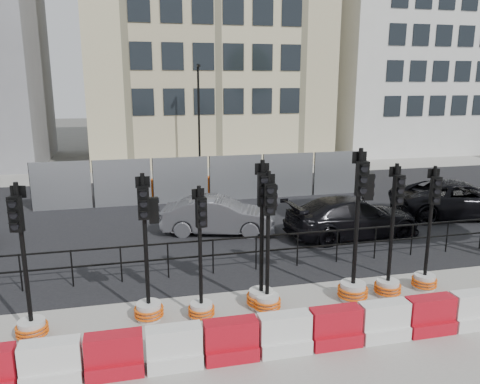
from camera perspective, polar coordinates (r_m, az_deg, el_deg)
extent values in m
plane|color=#51514C|center=(12.08, 3.48, -11.66)|extent=(120.00, 120.00, 0.00)
cube|color=gray|center=(9.59, 8.91, -18.89)|extent=(40.00, 6.00, 0.02)
cube|color=black|center=(18.47, -2.76, -2.66)|extent=(40.00, 14.00, 0.03)
cube|color=gray|center=(27.14, -6.25, 2.45)|extent=(40.00, 4.00, 0.02)
cube|color=beige|center=(33.11, -4.39, 20.06)|extent=(15.00, 10.00, 18.00)
cube|color=silver|center=(38.35, 19.45, 16.94)|extent=(12.00, 9.00, 16.00)
cylinder|color=black|center=(12.85, -25.17, -8.96)|extent=(0.04, 0.04, 1.00)
cylinder|color=black|center=(12.64, -19.79, -8.82)|extent=(0.04, 0.04, 1.00)
cylinder|color=black|center=(12.55, -14.29, -8.60)|extent=(0.04, 0.04, 1.00)
cylinder|color=black|center=(12.57, -8.76, -8.29)|extent=(0.04, 0.04, 1.00)
cylinder|color=black|center=(12.70, -3.31, -7.91)|extent=(0.04, 0.04, 1.00)
cylinder|color=black|center=(12.94, 1.98, -7.48)|extent=(0.04, 0.04, 1.00)
cylinder|color=black|center=(13.29, 7.01, -7.01)|extent=(0.04, 0.04, 1.00)
cylinder|color=black|center=(13.74, 11.75, -6.51)|extent=(0.04, 0.04, 1.00)
cylinder|color=black|center=(14.27, 16.15, -6.01)|extent=(0.04, 0.04, 1.00)
cylinder|color=black|center=(14.88, 20.20, -5.52)|extent=(0.04, 0.04, 1.00)
cylinder|color=black|center=(15.56, 23.92, -5.04)|extent=(0.04, 0.04, 1.00)
cube|color=black|center=(12.78, 1.99, -5.47)|extent=(18.00, 0.04, 0.04)
cube|color=black|center=(12.93, 1.98, -7.27)|extent=(18.00, 0.04, 0.04)
cube|color=#95989D|center=(20.09, -20.96, 0.67)|extent=(2.30, 0.05, 2.00)
cylinder|color=black|center=(20.28, -24.17, 0.49)|extent=(0.05, 0.05, 2.00)
cube|color=#95989D|center=(19.90, -14.11, 1.04)|extent=(2.30, 0.05, 2.00)
cylinder|color=black|center=(19.96, -17.41, 0.86)|extent=(0.05, 0.05, 2.00)
cube|color=#95989D|center=(20.00, -7.23, 1.40)|extent=(2.30, 0.05, 2.00)
cylinder|color=black|center=(19.91, -10.52, 1.23)|extent=(0.05, 0.05, 2.00)
cube|color=#95989D|center=(20.38, -0.50, 1.73)|extent=(2.30, 0.05, 2.00)
cylinder|color=black|center=(20.16, -3.69, 1.57)|extent=(0.05, 0.05, 2.00)
cube|color=#95989D|center=(21.03, 5.89, 2.02)|extent=(2.30, 0.05, 2.00)
cylinder|color=black|center=(20.68, 2.88, 1.89)|extent=(0.05, 0.05, 2.00)
cube|color=#95989D|center=(21.92, 11.84, 2.27)|extent=(2.30, 0.05, 2.00)
cylinder|color=black|center=(21.46, 9.05, 2.16)|extent=(0.05, 0.05, 2.00)
cube|color=red|center=(21.50, -15.05, 0.25)|extent=(1.00, 0.40, 0.80)
cube|color=red|center=(21.52, -9.73, 0.53)|extent=(1.00, 0.40, 0.80)
cube|color=red|center=(21.73, -4.46, 0.80)|extent=(1.00, 0.40, 0.80)
cube|color=red|center=(22.11, 0.66, 1.06)|extent=(1.00, 0.40, 0.80)
cube|color=red|center=(22.66, 5.58, 1.30)|extent=(1.00, 0.40, 0.80)
cylinder|color=black|center=(25.82, -5.02, 8.62)|extent=(0.12, 0.12, 6.00)
cube|color=black|center=(25.50, -5.08, 15.08)|extent=(0.12, 0.50, 0.12)
cube|color=white|center=(9.25, -21.88, -20.06)|extent=(1.00, 0.50, 0.30)
cube|color=white|center=(9.04, -22.11, -17.92)|extent=(1.00, 0.35, 0.50)
cube|color=red|center=(9.14, -14.96, -19.95)|extent=(1.00, 0.50, 0.30)
cube|color=red|center=(8.93, -15.12, -17.79)|extent=(1.00, 0.35, 0.50)
cube|color=white|center=(9.14, -7.97, -19.56)|extent=(1.00, 0.50, 0.30)
cube|color=white|center=(8.93, -8.06, -17.41)|extent=(1.00, 0.35, 0.50)
cube|color=red|center=(9.27, -1.13, -18.92)|extent=(1.00, 0.50, 0.30)
cube|color=red|center=(9.06, -1.14, -16.78)|extent=(1.00, 0.35, 0.50)
cube|color=white|center=(9.51, 5.39, -18.07)|extent=(1.00, 0.50, 0.30)
cube|color=white|center=(9.31, 5.44, -15.97)|extent=(1.00, 0.35, 0.50)
cube|color=red|center=(9.86, 11.45, -17.08)|extent=(1.00, 0.50, 0.30)
cube|color=red|center=(9.66, 11.56, -15.03)|extent=(1.00, 0.35, 0.50)
cube|color=white|center=(10.30, 16.99, -16.00)|extent=(1.00, 0.50, 0.30)
cube|color=white|center=(10.12, 17.14, -14.02)|extent=(1.00, 0.35, 0.50)
cube|color=red|center=(10.83, 21.97, -14.90)|extent=(1.00, 0.50, 0.30)
cube|color=red|center=(10.65, 22.16, -12.99)|extent=(1.00, 0.35, 0.50)
cube|color=white|center=(11.43, 26.42, -13.81)|extent=(1.00, 0.50, 0.30)
cube|color=white|center=(11.26, 26.63, -11.99)|extent=(1.00, 0.35, 0.50)
cylinder|color=silver|center=(10.74, -24.01, -15.04)|extent=(0.53, 0.53, 0.39)
torus|color=#E0530C|center=(10.78, -23.97, -15.42)|extent=(0.64, 0.64, 0.05)
torus|color=#E0530C|center=(10.74, -24.01, -15.04)|extent=(0.64, 0.64, 0.05)
torus|color=#E0530C|center=(10.71, -24.05, -14.67)|extent=(0.64, 0.64, 0.05)
cylinder|color=black|center=(10.12, -24.86, -7.11)|extent=(0.09, 0.09, 2.96)
cube|color=black|center=(9.77, -25.67, -2.45)|extent=(0.26, 0.20, 0.69)
cylinder|color=black|center=(9.76, -25.75, -3.80)|extent=(0.16, 0.09, 0.15)
cylinder|color=black|center=(9.70, -25.88, -2.57)|extent=(0.16, 0.09, 0.15)
cylinder|color=black|center=(9.65, -26.01, -1.33)|extent=(0.16, 0.09, 0.15)
cube|color=black|center=(9.83, -25.43, 0.04)|extent=(0.29, 0.11, 0.24)
cylinder|color=silver|center=(10.74, -11.04, -14.08)|extent=(0.54, 0.54, 0.40)
torus|color=#E0530C|center=(10.77, -11.02, -14.45)|extent=(0.65, 0.65, 0.05)
torus|color=#E0530C|center=(10.74, -11.04, -14.08)|extent=(0.65, 0.65, 0.05)
torus|color=#E0530C|center=(10.70, -11.06, -13.70)|extent=(0.65, 0.65, 0.05)
cylinder|color=black|center=(10.11, -11.44, -6.05)|extent=(0.09, 0.09, 2.98)
cube|color=black|center=(9.74, -11.68, -1.31)|extent=(0.24, 0.15, 0.70)
cylinder|color=black|center=(9.72, -11.62, -2.67)|extent=(0.15, 0.05, 0.15)
cylinder|color=black|center=(9.66, -11.68, -1.42)|extent=(0.15, 0.05, 0.15)
cylinder|color=black|center=(9.61, -11.74, -0.16)|extent=(0.15, 0.05, 0.15)
cube|color=black|center=(9.82, -11.79, 1.19)|extent=(0.30, 0.04, 0.24)
cube|color=black|center=(9.91, -10.48, -2.20)|extent=(0.20, 0.14, 0.55)
cylinder|color=silver|center=(10.66, -4.73, -14.19)|extent=(0.49, 0.49, 0.36)
torus|color=#E0530C|center=(10.69, -4.72, -14.53)|extent=(0.59, 0.59, 0.05)
torus|color=#E0530C|center=(10.66, -4.73, -14.19)|extent=(0.59, 0.59, 0.05)
torus|color=#E0530C|center=(10.62, -4.74, -13.84)|extent=(0.59, 0.59, 0.05)
cylinder|color=black|center=(10.07, -4.89, -6.83)|extent=(0.08, 0.08, 2.73)
cube|color=black|center=(9.72, -4.75, -2.50)|extent=(0.24, 0.17, 0.64)
cylinder|color=black|center=(9.71, -4.58, -3.74)|extent=(0.14, 0.07, 0.14)
cylinder|color=black|center=(9.65, -4.60, -2.61)|extent=(0.14, 0.07, 0.14)
cylinder|color=black|center=(9.60, -4.62, -1.46)|extent=(0.14, 0.07, 0.14)
cube|color=black|center=(9.77, -5.13, -0.21)|extent=(0.27, 0.08, 0.22)
cylinder|color=silver|center=(11.08, 2.58, -12.86)|extent=(0.57, 0.57, 0.42)
torus|color=#E0530C|center=(11.12, 2.58, -13.24)|extent=(0.68, 0.68, 0.05)
torus|color=#E0530C|center=(11.08, 2.58, -12.86)|extent=(0.68, 0.68, 0.05)
torus|color=#E0530C|center=(11.04, 2.59, -12.47)|extent=(0.68, 0.68, 0.05)
cylinder|color=black|center=(10.45, 2.68, -4.59)|extent=(0.09, 0.09, 3.14)
cube|color=black|center=(10.08, 2.87, 0.30)|extent=(0.26, 0.17, 0.73)
cylinder|color=black|center=(10.05, 2.95, -1.08)|extent=(0.16, 0.07, 0.16)
cylinder|color=black|center=(10.00, 2.97, 0.19)|extent=(0.16, 0.07, 0.16)
cylinder|color=black|center=(9.95, 2.98, 1.49)|extent=(0.16, 0.07, 0.16)
cube|color=black|center=(10.18, 2.69, 2.84)|extent=(0.32, 0.06, 0.25)
cube|color=black|center=(10.29, 3.87, -0.64)|extent=(0.22, 0.15, 0.58)
cylinder|color=silver|center=(10.93, 3.30, -13.33)|extent=(0.53, 0.53, 0.39)
torus|color=#E0530C|center=(10.97, 3.30, -13.70)|extent=(0.64, 0.64, 0.05)
torus|color=#E0530C|center=(10.93, 3.30, -13.33)|extent=(0.64, 0.64, 0.05)
torus|color=#E0530C|center=(10.89, 3.31, -12.96)|extent=(0.64, 0.64, 0.05)
cylinder|color=black|center=(10.32, 3.42, -5.49)|extent=(0.09, 0.09, 2.95)
cube|color=black|center=(9.96, 3.62, -0.88)|extent=(0.25, 0.16, 0.69)
cylinder|color=black|center=(9.94, 3.69, -2.20)|extent=(0.15, 0.06, 0.15)
cylinder|color=black|center=(9.88, 3.71, -0.99)|extent=(0.15, 0.06, 0.15)
cylinder|color=black|center=(9.83, 3.73, 0.23)|extent=(0.15, 0.06, 0.15)
cube|color=black|center=(10.04, 3.45, 1.54)|extent=(0.30, 0.06, 0.24)
cylinder|color=silver|center=(11.70, 13.57, -11.70)|extent=(0.60, 0.60, 0.44)
torus|color=#E0530C|center=(11.73, 13.54, -12.09)|extent=(0.72, 0.72, 0.06)
torus|color=#E0530C|center=(11.70, 13.57, -11.70)|extent=(0.72, 0.72, 0.06)
torus|color=#E0530C|center=(11.66, 13.59, -11.30)|extent=(0.72, 0.72, 0.06)
cylinder|color=black|center=(11.08, 14.07, -3.34)|extent=(0.10, 0.10, 3.33)
cube|color=black|center=(10.72, 14.65, 1.59)|extent=(0.28, 0.17, 0.78)
cylinder|color=black|center=(10.69, 14.76, 0.21)|extent=(0.17, 0.07, 0.17)
cylinder|color=black|center=(10.64, 14.84, 1.49)|extent=(0.17, 0.07, 0.17)
cylinder|color=black|center=(10.59, 14.92, 2.78)|extent=(0.17, 0.07, 0.17)
cube|color=black|center=(10.82, 14.36, 4.10)|extent=(0.33, 0.05, 0.27)
cube|color=black|center=(10.97, 15.36, 0.63)|extent=(0.23, 0.16, 0.61)
cylinder|color=silver|center=(12.16, 17.53, -11.08)|extent=(0.54, 0.54, 0.40)
torus|color=#E0530C|center=(12.19, 17.51, -11.42)|extent=(0.65, 0.65, 0.05)
torus|color=#E0530C|center=(12.16, 17.53, -11.08)|extent=(0.65, 0.65, 0.05)
torus|color=#E0530C|center=(12.13, 17.56, -10.74)|extent=(0.65, 0.65, 0.05)
cylinder|color=black|center=(11.61, 18.08, -3.91)|extent=(0.09, 0.09, 2.98)
cube|color=black|center=(11.29, 18.74, 0.25)|extent=(0.24, 0.15, 0.69)
cylinder|color=black|center=(11.28, 18.88, -0.92)|extent=(0.15, 0.06, 0.15)
cylinder|color=black|center=(11.23, 18.96, 0.16)|extent=(0.15, 0.06, 0.15)
cylinder|color=black|center=(11.19, 19.05, 1.25)|extent=(0.15, 0.06, 0.15)
cube|color=black|center=(11.36, 18.38, 2.40)|extent=(0.30, 0.04, 0.24)
cylinder|color=silver|center=(12.83, 21.54, -10.13)|extent=(0.51, 0.51, 0.38)
torus|color=#E0530C|center=(12.86, 21.51, -10.45)|extent=(0.62, 0.62, 0.05)
torus|color=#E0530C|center=(12.83, 21.54, -10.13)|extent=(0.62, 0.62, 0.05)
torus|color=#E0530C|center=(12.80, 21.57, -9.82)|extent=(0.62, 0.62, 0.05)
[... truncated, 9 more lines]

